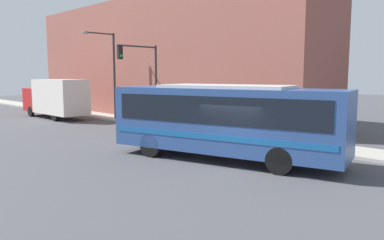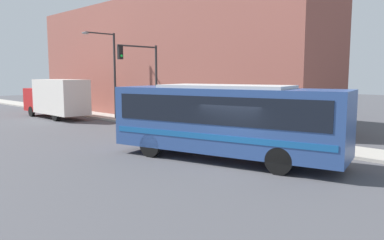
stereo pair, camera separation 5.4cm
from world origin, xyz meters
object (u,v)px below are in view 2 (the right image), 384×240
object	(u,v)px
fire_hydrant	(225,129)
street_lamp	(110,67)
traffic_light_pole	(144,71)
pedestrian_near_corner	(201,116)
delivery_truck	(56,97)
city_bus	(225,117)

from	to	relation	value
fire_hydrant	street_lamp	world-z (taller)	street_lamp
traffic_light_pole	pedestrian_near_corner	xyz separation A→B (m)	(1.83, -3.63, -2.99)
traffic_light_pole	pedestrian_near_corner	size ratio (longest dim) A/B	3.48
delivery_truck	street_lamp	distance (m)	5.75
fire_hydrant	city_bus	bearing A→B (deg)	-140.20
city_bus	pedestrian_near_corner	xyz separation A→B (m)	(5.53, 6.69, -0.93)
delivery_truck	pedestrian_near_corner	distance (m)	14.00
fire_hydrant	traffic_light_pole	xyz separation A→B (m)	(-0.94, 6.45, 3.46)
fire_hydrant	street_lamp	bearing A→B (deg)	90.79
traffic_light_pole	pedestrian_near_corner	bearing A→B (deg)	-63.29
city_bus	traffic_light_pole	xyz separation A→B (m)	(3.70, 10.32, 2.07)
city_bus	delivery_truck	distance (m)	20.32
fire_hydrant	pedestrian_near_corner	distance (m)	3.00
street_lamp	pedestrian_near_corner	bearing A→B (deg)	-83.32
delivery_truck	fire_hydrant	world-z (taller)	delivery_truck
pedestrian_near_corner	street_lamp	bearing A→B (deg)	96.68
city_bus	pedestrian_near_corner	world-z (taller)	city_bus
fire_hydrant	street_lamp	size ratio (longest dim) A/B	0.10
fire_hydrant	pedestrian_near_corner	world-z (taller)	pedestrian_near_corner
fire_hydrant	street_lamp	distance (m)	12.38
fire_hydrant	pedestrian_near_corner	bearing A→B (deg)	72.58
traffic_light_pole	street_lamp	xyz separation A→B (m)	(0.78, 5.34, 0.31)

